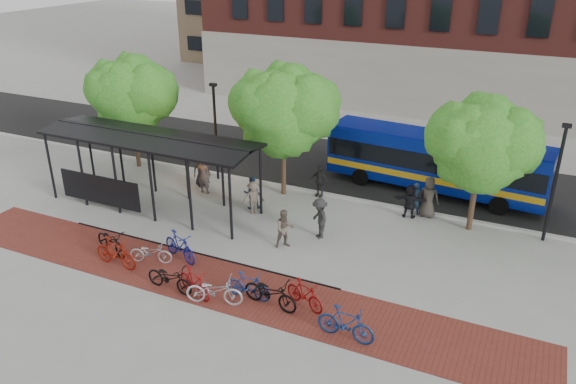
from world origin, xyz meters
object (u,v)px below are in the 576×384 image
at_px(bus_shelter, 147,146).
at_px(lamp_post_right, 555,180).
at_px(pedestrian_6, 429,197).
at_px(tree_a, 132,92).
at_px(pedestrian_1, 204,175).
at_px(pedestrian_2, 252,193).
at_px(pedestrian_8, 285,229).
at_px(bike_7, 248,286).
at_px(pedestrian_4, 320,181).
at_px(bike_11, 346,324).
at_px(bike_4, 170,278).
at_px(bike_9, 305,294).
at_px(lamp_post_left, 216,129).
at_px(tree_b, 286,107).
at_px(bike_3, 180,246).
at_px(pedestrian_5, 410,201).
at_px(pedestrian_7, 416,198).
at_px(bike_0, 111,241).
at_px(bike_8, 270,293).
at_px(pedestrian_0, 201,170).
at_px(bike_2, 151,252).
at_px(pedestrian_3, 254,198).
at_px(tree_c, 484,142).
at_px(bike_1, 116,252).
at_px(bus, 435,159).
at_px(bike_5, 194,282).
at_px(bike_6, 214,290).
at_px(pedestrian_9, 320,218).

bearing_deg(bus_shelter, lamp_post_right, 13.39).
distance_m(bus_shelter, pedestrian_6, 13.06).
bearing_deg(tree_a, pedestrian_1, -16.93).
height_order(pedestrian_2, pedestrian_8, pedestrian_8).
xyz_separation_m(bike_7, pedestrian_4, (-0.98, 9.13, 0.29)).
xyz_separation_m(bike_11, pedestrian_8, (-4.24, 4.51, 0.25)).
height_order(bike_4, bike_9, bike_4).
xyz_separation_m(lamp_post_left, bike_9, (8.70, -8.59, -2.23)).
bearing_deg(tree_b, pedestrian_1, -156.86).
relative_size(bike_3, pedestrian_5, 1.23).
relative_size(bike_3, pedestrian_7, 1.25).
bearing_deg(pedestrian_4, bike_0, -115.36).
bearing_deg(bike_8, bike_11, -93.71).
xyz_separation_m(pedestrian_0, pedestrian_1, (0.61, -0.71, 0.06)).
xyz_separation_m(bike_7, bike_9, (2.00, 0.36, -0.00)).
bearing_deg(pedestrian_5, lamp_post_left, -8.41).
distance_m(tree_a, bike_2, 11.39).
bearing_deg(tree_b, bike_9, -61.09).
xyz_separation_m(pedestrian_3, pedestrian_6, (7.34, 3.07, 0.16)).
distance_m(pedestrian_5, pedestrian_7, 0.47).
bearing_deg(tree_a, pedestrian_4, 2.36).
height_order(bike_9, pedestrian_7, pedestrian_7).
bearing_deg(bus_shelter, pedestrian_7, 20.25).
xyz_separation_m(lamp_post_left, bike_2, (2.07, -8.42, -2.30)).
relative_size(bus_shelter, bike_0, 5.41).
bearing_deg(tree_a, bike_2, -49.51).
xyz_separation_m(bike_0, bike_4, (3.73, -1.22, 0.00)).
xyz_separation_m(pedestrian_6, pedestrian_8, (-4.73, -5.28, -0.13)).
distance_m(tree_c, bike_9, 10.07).
relative_size(lamp_post_right, pedestrian_6, 2.66).
height_order(bike_1, pedestrian_1, pedestrian_1).
xyz_separation_m(tree_b, pedestrian_8, (2.22, -4.85, -3.62)).
bearing_deg(lamp_post_right, bike_8, -132.80).
bearing_deg(bike_3, lamp_post_right, -39.06).
xyz_separation_m(lamp_post_right, pedestrian_0, (-16.26, -1.14, -1.87)).
distance_m(bike_9, pedestrian_7, 8.97).
relative_size(bike_3, pedestrian_0, 1.12).
relative_size(bus, bike_3, 5.59).
distance_m(bike_1, bike_7, 5.70).
xyz_separation_m(bike_3, pedestrian_8, (3.35, 2.63, 0.25)).
distance_m(pedestrian_1, pedestrian_2, 3.06).
bearing_deg(pedestrian_1, tree_a, -18.62).
height_order(bike_5, bike_6, bike_6).
bearing_deg(tree_a, bike_11, -31.19).
xyz_separation_m(pedestrian_5, pedestrian_6, (0.74, 0.42, 0.17)).
distance_m(bike_2, pedestrian_5, 11.61).
distance_m(bike_8, bike_11, 2.99).
relative_size(lamp_post_left, bike_2, 2.98).
bearing_deg(bike_4, tree_a, 46.63).
bearing_deg(pedestrian_6, pedestrian_9, 45.37).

